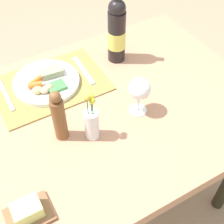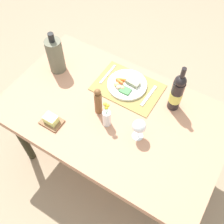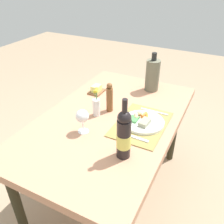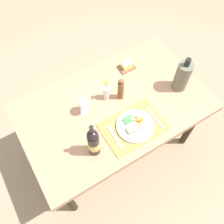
{
  "view_description": "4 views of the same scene",
  "coord_description": "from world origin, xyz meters",
  "px_view_note": "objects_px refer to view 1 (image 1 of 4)",
  "views": [
    {
      "loc": [
        0.26,
        0.7,
        1.58
      ],
      "look_at": [
        -0.09,
        0.08,
        0.79
      ],
      "focal_mm": 49.68,
      "sensor_mm": 36.0,
      "label": 1
    },
    {
      "loc": [
        -0.49,
        0.81,
        2.12
      ],
      "look_at": [
        -0.01,
        0.04,
        0.78
      ],
      "focal_mm": 43.26,
      "sensor_mm": 36.0,
      "label": 2
    },
    {
      "loc": [
        -1.19,
        -0.62,
        1.6
      ],
      "look_at": [
        0.04,
        0.0,
        0.74
      ],
      "focal_mm": 38.52,
      "sensor_mm": 36.0,
      "label": 3
    },
    {
      "loc": [
        -0.52,
        -0.82,
        2.26
      ],
      "look_at": [
        -0.05,
        -0.05,
        0.75
      ],
      "focal_mm": 39.13,
      "sensor_mm": 36.0,
      "label": 4
    }
  ],
  "objects_px": {
    "wine_glass": "(140,89)",
    "flower_vase": "(92,122)",
    "dinner_plate": "(47,82)",
    "knife": "(6,95)",
    "dining_table": "(80,131)",
    "butter_dish": "(28,212)",
    "pepper_mill": "(59,117)",
    "wine_bottle": "(117,31)",
    "fork": "(83,70)"
  },
  "relations": [
    {
      "from": "knife",
      "to": "dining_table",
      "type": "bearing_deg",
      "value": 128.75
    },
    {
      "from": "pepper_mill",
      "to": "wine_bottle",
      "type": "height_order",
      "value": "wine_bottle"
    },
    {
      "from": "dinner_plate",
      "to": "wine_glass",
      "type": "distance_m",
      "value": 0.39
    },
    {
      "from": "dinner_plate",
      "to": "flower_vase",
      "type": "bearing_deg",
      "value": 97.7
    },
    {
      "from": "dinner_plate",
      "to": "pepper_mill",
      "type": "height_order",
      "value": "pepper_mill"
    },
    {
      "from": "wine_glass",
      "to": "flower_vase",
      "type": "distance_m",
      "value": 0.21
    },
    {
      "from": "dinner_plate",
      "to": "fork",
      "type": "xyz_separation_m",
      "value": [
        -0.16,
        -0.0,
        -0.01
      ]
    },
    {
      "from": "wine_glass",
      "to": "butter_dish",
      "type": "bearing_deg",
      "value": 21.2
    },
    {
      "from": "flower_vase",
      "to": "dining_table",
      "type": "bearing_deg",
      "value": -84.02
    },
    {
      "from": "dining_table",
      "to": "wine_bottle",
      "type": "relative_size",
      "value": 4.07
    },
    {
      "from": "knife",
      "to": "wine_bottle",
      "type": "relative_size",
      "value": 0.56
    },
    {
      "from": "pepper_mill",
      "to": "dining_table",
      "type": "bearing_deg",
      "value": -152.45
    },
    {
      "from": "dinner_plate",
      "to": "wine_glass",
      "type": "height_order",
      "value": "wine_glass"
    },
    {
      "from": "dining_table",
      "to": "wine_glass",
      "type": "height_order",
      "value": "wine_glass"
    },
    {
      "from": "dinner_plate",
      "to": "fork",
      "type": "relative_size",
      "value": 1.38
    },
    {
      "from": "dining_table",
      "to": "wine_glass",
      "type": "xyz_separation_m",
      "value": [
        -0.21,
        0.07,
        0.18
      ]
    },
    {
      "from": "dinner_plate",
      "to": "butter_dish",
      "type": "bearing_deg",
      "value": 63.07
    },
    {
      "from": "wine_glass",
      "to": "butter_dish",
      "type": "height_order",
      "value": "wine_glass"
    },
    {
      "from": "fork",
      "to": "knife",
      "type": "height_order",
      "value": "same"
    },
    {
      "from": "wine_glass",
      "to": "wine_bottle",
      "type": "xyz_separation_m",
      "value": [
        -0.09,
        -0.31,
        0.03
      ]
    },
    {
      "from": "fork",
      "to": "pepper_mill",
      "type": "bearing_deg",
      "value": 53.63
    },
    {
      "from": "wine_glass",
      "to": "pepper_mill",
      "type": "relative_size",
      "value": 0.73
    },
    {
      "from": "knife",
      "to": "pepper_mill",
      "type": "height_order",
      "value": "pepper_mill"
    },
    {
      "from": "wine_bottle",
      "to": "knife",
      "type": "bearing_deg",
      "value": -1.16
    },
    {
      "from": "knife",
      "to": "wine_bottle",
      "type": "distance_m",
      "value": 0.51
    },
    {
      "from": "dinner_plate",
      "to": "wine_bottle",
      "type": "bearing_deg",
      "value": -177.95
    },
    {
      "from": "knife",
      "to": "butter_dish",
      "type": "xyz_separation_m",
      "value": [
        0.08,
        0.51,
        0.02
      ]
    },
    {
      "from": "dining_table",
      "to": "knife",
      "type": "height_order",
      "value": "knife"
    },
    {
      "from": "dining_table",
      "to": "wine_glass",
      "type": "distance_m",
      "value": 0.29
    },
    {
      "from": "dining_table",
      "to": "butter_dish",
      "type": "height_order",
      "value": "butter_dish"
    },
    {
      "from": "knife",
      "to": "wine_glass",
      "type": "height_order",
      "value": "wine_glass"
    },
    {
      "from": "wine_glass",
      "to": "dining_table",
      "type": "bearing_deg",
      "value": -18.97
    },
    {
      "from": "dinner_plate",
      "to": "wine_glass",
      "type": "relative_size",
      "value": 1.73
    },
    {
      "from": "dinner_plate",
      "to": "flower_vase",
      "type": "distance_m",
      "value": 0.32
    },
    {
      "from": "wine_bottle",
      "to": "dining_table",
      "type": "bearing_deg",
      "value": 38.42
    },
    {
      "from": "butter_dish",
      "to": "pepper_mill",
      "type": "bearing_deg",
      "value": -131.95
    },
    {
      "from": "wine_bottle",
      "to": "flower_vase",
      "type": "xyz_separation_m",
      "value": [
        0.29,
        0.33,
        -0.07
      ]
    },
    {
      "from": "dining_table",
      "to": "dinner_plate",
      "type": "xyz_separation_m",
      "value": [
        0.03,
        -0.22,
        0.09
      ]
    },
    {
      "from": "wine_bottle",
      "to": "butter_dish",
      "type": "xyz_separation_m",
      "value": [
        0.58,
        0.5,
        -0.11
      ]
    },
    {
      "from": "knife",
      "to": "pepper_mill",
      "type": "relative_size",
      "value": 0.92
    },
    {
      "from": "wine_bottle",
      "to": "flower_vase",
      "type": "bearing_deg",
      "value": 48.98
    },
    {
      "from": "knife",
      "to": "butter_dish",
      "type": "height_order",
      "value": "butter_dish"
    },
    {
      "from": "pepper_mill",
      "to": "butter_dish",
      "type": "height_order",
      "value": "pepper_mill"
    },
    {
      "from": "dinner_plate",
      "to": "knife",
      "type": "height_order",
      "value": "dinner_plate"
    },
    {
      "from": "butter_dish",
      "to": "fork",
      "type": "bearing_deg",
      "value": -130.09
    },
    {
      "from": "knife",
      "to": "pepper_mill",
      "type": "distance_m",
      "value": 0.32
    },
    {
      "from": "dining_table",
      "to": "flower_vase",
      "type": "xyz_separation_m",
      "value": [
        -0.01,
        0.09,
        0.14
      ]
    },
    {
      "from": "knife",
      "to": "fork",
      "type": "bearing_deg",
      "value": 176.63
    },
    {
      "from": "dinner_plate",
      "to": "flower_vase",
      "type": "height_order",
      "value": "flower_vase"
    },
    {
      "from": "fork",
      "to": "knife",
      "type": "xyz_separation_m",
      "value": [
        0.33,
        -0.02,
        0.0
      ]
    }
  ]
}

